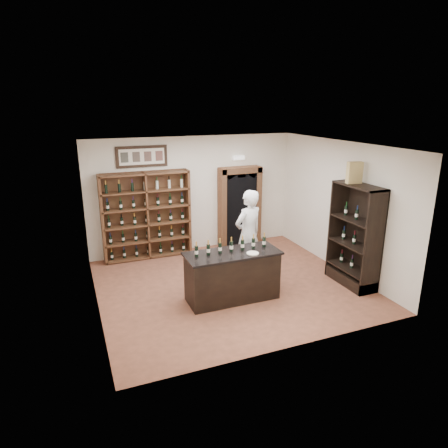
% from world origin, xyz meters
% --- Properties ---
extents(floor, '(5.50, 5.50, 0.00)m').
position_xyz_m(floor, '(0.00, 0.00, 0.00)').
color(floor, brown).
rests_on(floor, ground).
extents(ceiling, '(5.50, 5.50, 0.00)m').
position_xyz_m(ceiling, '(0.00, 0.00, 3.00)').
color(ceiling, white).
rests_on(ceiling, wall_back).
extents(wall_back, '(5.50, 0.04, 3.00)m').
position_xyz_m(wall_back, '(0.00, 2.50, 1.50)').
color(wall_back, white).
rests_on(wall_back, ground).
extents(wall_left, '(0.04, 5.00, 3.00)m').
position_xyz_m(wall_left, '(-2.75, 0.00, 1.50)').
color(wall_left, white).
rests_on(wall_left, ground).
extents(wall_right, '(0.04, 5.00, 3.00)m').
position_xyz_m(wall_right, '(2.75, 0.00, 1.50)').
color(wall_right, white).
rests_on(wall_right, ground).
extents(wine_shelf, '(2.20, 0.38, 2.20)m').
position_xyz_m(wine_shelf, '(-1.30, 2.33, 1.10)').
color(wine_shelf, '#50361B').
rests_on(wine_shelf, ground).
extents(framed_picture, '(1.25, 0.04, 0.52)m').
position_xyz_m(framed_picture, '(-1.30, 2.47, 2.55)').
color(framed_picture, black).
rests_on(framed_picture, wall_back).
extents(arched_doorway, '(1.17, 0.35, 2.17)m').
position_xyz_m(arched_doorway, '(1.25, 2.33, 1.14)').
color(arched_doorway, black).
rests_on(arched_doorway, ground).
extents(emergency_light, '(0.30, 0.10, 0.10)m').
position_xyz_m(emergency_light, '(1.25, 2.42, 2.40)').
color(emergency_light, white).
rests_on(emergency_light, wall_back).
extents(tasting_counter, '(1.88, 0.78, 1.00)m').
position_xyz_m(tasting_counter, '(-0.20, -0.60, 0.49)').
color(tasting_counter, black).
rests_on(tasting_counter, ground).
extents(counter_bottle_0, '(0.07, 0.07, 0.30)m').
position_xyz_m(counter_bottle_0, '(-0.92, -0.54, 1.11)').
color(counter_bottle_0, black).
rests_on(counter_bottle_0, tasting_counter).
extents(counter_bottle_1, '(0.07, 0.07, 0.30)m').
position_xyz_m(counter_bottle_1, '(-0.68, -0.54, 1.11)').
color(counter_bottle_1, black).
rests_on(counter_bottle_1, tasting_counter).
extents(counter_bottle_2, '(0.07, 0.07, 0.30)m').
position_xyz_m(counter_bottle_2, '(-0.44, -0.54, 1.11)').
color(counter_bottle_2, black).
rests_on(counter_bottle_2, tasting_counter).
extents(counter_bottle_3, '(0.07, 0.07, 0.30)m').
position_xyz_m(counter_bottle_3, '(-0.20, -0.54, 1.11)').
color(counter_bottle_3, black).
rests_on(counter_bottle_3, tasting_counter).
extents(counter_bottle_4, '(0.07, 0.07, 0.30)m').
position_xyz_m(counter_bottle_4, '(0.04, -0.54, 1.11)').
color(counter_bottle_4, black).
rests_on(counter_bottle_4, tasting_counter).
extents(counter_bottle_5, '(0.07, 0.07, 0.30)m').
position_xyz_m(counter_bottle_5, '(0.28, -0.54, 1.11)').
color(counter_bottle_5, black).
rests_on(counter_bottle_5, tasting_counter).
extents(counter_bottle_6, '(0.07, 0.07, 0.30)m').
position_xyz_m(counter_bottle_6, '(0.52, -0.54, 1.11)').
color(counter_bottle_6, black).
rests_on(counter_bottle_6, tasting_counter).
extents(side_cabinet, '(0.48, 1.20, 2.20)m').
position_xyz_m(side_cabinet, '(2.52, -0.90, 0.75)').
color(side_cabinet, black).
rests_on(side_cabinet, ground).
extents(shopkeeper, '(0.85, 0.69, 2.01)m').
position_xyz_m(shopkeeper, '(0.56, 0.29, 1.00)').
color(shopkeeper, silver).
rests_on(shopkeeper, ground).
extents(plate, '(0.24, 0.24, 0.02)m').
position_xyz_m(plate, '(0.14, -0.81, 1.01)').
color(plate, silver).
rests_on(plate, tasting_counter).
extents(wine_crate, '(0.33, 0.18, 0.45)m').
position_xyz_m(wine_crate, '(2.47, -0.73, 2.42)').
color(wine_crate, tan).
rests_on(wine_crate, side_cabinet).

